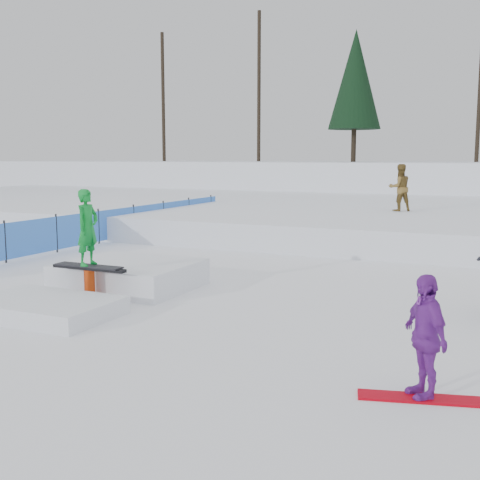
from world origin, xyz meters
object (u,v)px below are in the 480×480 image
at_px(spectator_purple, 425,336).
at_px(safety_fence, 99,226).
at_px(walker_olive, 400,188).
at_px(jib_rail_feature, 108,280).

bearing_deg(spectator_purple, safety_fence, -163.21).
height_order(walker_olive, spectator_purple, walker_olive).
relative_size(safety_fence, spectator_purple, 11.24).
bearing_deg(walker_olive, safety_fence, 5.07).
distance_m(spectator_purple, jib_rail_feature, 6.94).
xyz_separation_m(safety_fence, walker_olive, (8.07, 6.54, 1.08)).
height_order(safety_fence, walker_olive, walker_olive).
relative_size(walker_olive, jib_rail_feature, 0.38).
distance_m(safety_fence, walker_olive, 10.44).
relative_size(safety_fence, jib_rail_feature, 3.64).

